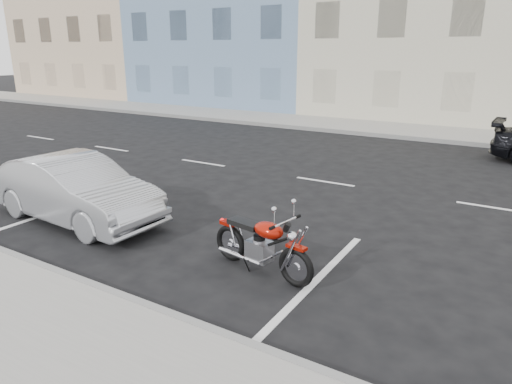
% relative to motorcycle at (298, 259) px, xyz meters
% --- Properties ---
extents(ground, '(120.00, 120.00, 0.00)m').
position_rel_motorcycle_xyz_m(ground, '(0.17, 5.34, -0.44)').
color(ground, black).
rests_on(ground, ground).
extents(sidewalk_far, '(80.00, 3.40, 0.15)m').
position_rel_motorcycle_xyz_m(sidewalk_far, '(-4.83, 14.04, -0.36)').
color(sidewalk_far, gray).
rests_on(sidewalk_far, ground).
extents(curb_far, '(80.00, 0.12, 0.16)m').
position_rel_motorcycle_xyz_m(curb_far, '(-4.83, 12.34, -0.36)').
color(curb_far, gray).
rests_on(curb_far, ground).
extents(bldg_far_west, '(12.00, 12.00, 12.00)m').
position_rel_motorcycle_xyz_m(bldg_far_west, '(-25.83, 21.64, 5.56)').
color(bldg_far_west, '#CBAF8E').
rests_on(bldg_far_west, ground).
extents(bldg_cream, '(12.00, 12.00, 11.50)m').
position_rel_motorcycle_xyz_m(bldg_cream, '(-1.83, 21.64, 5.31)').
color(bldg_cream, beige).
rests_on(bldg_cream, ground).
extents(motorcycle, '(1.91, 0.69, 0.96)m').
position_rel_motorcycle_xyz_m(motorcycle, '(0.00, 0.00, 0.00)').
color(motorcycle, black).
rests_on(motorcycle, ground).
extents(sedan_silver, '(4.00, 1.57, 1.30)m').
position_rel_motorcycle_xyz_m(sedan_silver, '(-4.97, 0.15, 0.21)').
color(sedan_silver, '#ACAFB4').
rests_on(sedan_silver, ground).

